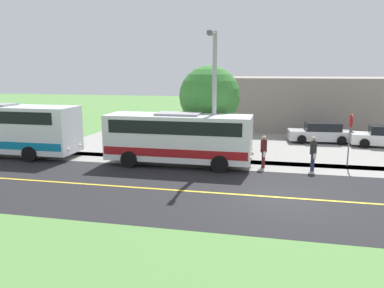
{
  "coord_description": "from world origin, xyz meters",
  "views": [
    {
      "loc": [
        15.23,
        -0.47,
        5.15
      ],
      "look_at": [
        -3.5,
        -4.55,
        1.4
      ],
      "focal_mm": 35.13,
      "sensor_mm": 36.0,
      "label": 1
    }
  ],
  "objects_px": {
    "pedestrian_with_bags": "(313,152)",
    "parked_car_near": "(320,133)",
    "tree_curbside": "(210,96)",
    "stop_sign": "(350,131)",
    "shuttle_bus_front": "(178,136)",
    "pedestrian_waiting": "(264,150)",
    "commercial_building": "(295,102)",
    "street_light_pole": "(214,93)"
  },
  "relations": [
    {
      "from": "tree_curbside",
      "to": "stop_sign",
      "type": "bearing_deg",
      "value": 80.67
    },
    {
      "from": "shuttle_bus_front",
      "to": "pedestrian_with_bags",
      "type": "relative_size",
      "value": 4.45
    },
    {
      "from": "street_light_pole",
      "to": "pedestrian_with_bags",
      "type": "bearing_deg",
      "value": 88.76
    },
    {
      "from": "pedestrian_with_bags",
      "to": "parked_car_near",
      "type": "xyz_separation_m",
      "value": [
        -8.41,
        1.29,
        -0.29
      ]
    },
    {
      "from": "pedestrian_waiting",
      "to": "stop_sign",
      "type": "relative_size",
      "value": 0.61
    },
    {
      "from": "street_light_pole",
      "to": "tree_curbside",
      "type": "bearing_deg",
      "value": -165.23
    },
    {
      "from": "shuttle_bus_front",
      "to": "tree_curbside",
      "type": "relative_size",
      "value": 1.47
    },
    {
      "from": "pedestrian_waiting",
      "to": "tree_curbside",
      "type": "height_order",
      "value": "tree_curbside"
    },
    {
      "from": "pedestrian_with_bags",
      "to": "parked_car_near",
      "type": "bearing_deg",
      "value": 171.28
    },
    {
      "from": "tree_curbside",
      "to": "commercial_building",
      "type": "xyz_separation_m",
      "value": [
        -14.0,
        5.78,
        -1.35
      ]
    },
    {
      "from": "stop_sign",
      "to": "street_light_pole",
      "type": "xyz_separation_m",
      "value": [
        1.24,
        -7.25,
        2.03
      ]
    },
    {
      "from": "pedestrian_waiting",
      "to": "parked_car_near",
      "type": "height_order",
      "value": "pedestrian_waiting"
    },
    {
      "from": "stop_sign",
      "to": "commercial_building",
      "type": "relative_size",
      "value": 0.16
    },
    {
      "from": "commercial_building",
      "to": "tree_curbside",
      "type": "bearing_deg",
      "value": -22.44
    },
    {
      "from": "shuttle_bus_front",
      "to": "pedestrian_waiting",
      "type": "height_order",
      "value": "shuttle_bus_front"
    },
    {
      "from": "pedestrian_waiting",
      "to": "stop_sign",
      "type": "xyz_separation_m",
      "value": [
        -1.22,
        4.51,
        1.02
      ]
    },
    {
      "from": "pedestrian_with_bags",
      "to": "parked_car_near",
      "type": "distance_m",
      "value": 8.51
    },
    {
      "from": "stop_sign",
      "to": "street_light_pole",
      "type": "distance_m",
      "value": 7.63
    },
    {
      "from": "parked_car_near",
      "to": "commercial_building",
      "type": "distance_m",
      "value": 8.52
    },
    {
      "from": "pedestrian_waiting",
      "to": "parked_car_near",
      "type": "distance_m",
      "value": 9.12
    },
    {
      "from": "pedestrian_with_bags",
      "to": "tree_curbside",
      "type": "bearing_deg",
      "value": -114.03
    },
    {
      "from": "parked_car_near",
      "to": "shuttle_bus_front",
      "type": "bearing_deg",
      "value": -44.14
    },
    {
      "from": "shuttle_bus_front",
      "to": "pedestrian_waiting",
      "type": "relative_size",
      "value": 4.63
    },
    {
      "from": "pedestrian_with_bags",
      "to": "parked_car_near",
      "type": "height_order",
      "value": "pedestrian_with_bags"
    },
    {
      "from": "shuttle_bus_front",
      "to": "parked_car_near",
      "type": "relative_size",
      "value": 1.78
    },
    {
      "from": "commercial_building",
      "to": "parked_car_near",
      "type": "bearing_deg",
      "value": 9.99
    },
    {
      "from": "pedestrian_with_bags",
      "to": "commercial_building",
      "type": "relative_size",
      "value": 0.1
    },
    {
      "from": "pedestrian_waiting",
      "to": "parked_car_near",
      "type": "relative_size",
      "value": 0.39
    },
    {
      "from": "tree_curbside",
      "to": "commercial_building",
      "type": "distance_m",
      "value": 15.21
    },
    {
      "from": "pedestrian_with_bags",
      "to": "stop_sign",
      "type": "distance_m",
      "value": 2.58
    },
    {
      "from": "tree_curbside",
      "to": "commercial_building",
      "type": "bearing_deg",
      "value": 157.56
    },
    {
      "from": "shuttle_bus_front",
      "to": "street_light_pole",
      "type": "relative_size",
      "value": 1.12
    },
    {
      "from": "pedestrian_waiting",
      "to": "tree_curbside",
      "type": "distance_m",
      "value": 5.01
    },
    {
      "from": "pedestrian_with_bags",
      "to": "commercial_building",
      "type": "bearing_deg",
      "value": -179.44
    },
    {
      "from": "pedestrian_waiting",
      "to": "commercial_building",
      "type": "bearing_deg",
      "value": 171.82
    },
    {
      "from": "parked_car_near",
      "to": "stop_sign",
      "type": "bearing_deg",
      "value": 5.53
    },
    {
      "from": "commercial_building",
      "to": "shuttle_bus_front",
      "type": "bearing_deg",
      "value": -22.44
    },
    {
      "from": "stop_sign",
      "to": "commercial_building",
      "type": "height_order",
      "value": "commercial_building"
    },
    {
      "from": "stop_sign",
      "to": "tree_curbside",
      "type": "bearing_deg",
      "value": -99.33
    },
    {
      "from": "parked_car_near",
      "to": "pedestrian_waiting",
      "type": "bearing_deg",
      "value": -24.81
    },
    {
      "from": "street_light_pole",
      "to": "parked_car_near",
      "type": "xyz_separation_m",
      "value": [
        -8.3,
        6.56,
        -3.31
      ]
    },
    {
      "from": "street_light_pole",
      "to": "parked_car_near",
      "type": "bearing_deg",
      "value": 141.65
    }
  ]
}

